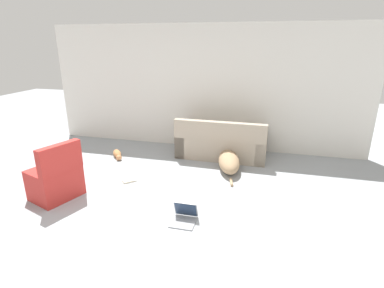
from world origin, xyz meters
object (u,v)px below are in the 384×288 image
at_px(couch, 222,144).
at_px(laptop_open, 184,215).
at_px(dog, 228,159).
at_px(side_chair, 56,179).
at_px(book_cream, 129,180).
at_px(cat, 117,154).

height_order(couch, laptop_open, couch).
height_order(dog, side_chair, side_chair).
xyz_separation_m(couch, book_cream, (-1.34, -1.53, -0.27)).
height_order(cat, laptop_open, laptop_open).
distance_m(cat, book_cream, 1.21).
relative_size(couch, cat, 3.76).
bearing_deg(couch, side_chair, 48.24).
distance_m(laptop_open, side_chair, 2.05).
bearing_deg(book_cream, couch, 48.88).
bearing_deg(couch, book_cream, 49.82).
bearing_deg(book_cream, dog, 33.35).
xyz_separation_m(couch, cat, (-2.06, -0.57, -0.21)).
distance_m(couch, side_chair, 3.15).
xyz_separation_m(dog, side_chair, (-2.35, -1.80, 0.15)).
bearing_deg(side_chair, dog, 146.85).
relative_size(dog, side_chair, 1.60).
height_order(laptop_open, side_chair, side_chair).
xyz_separation_m(dog, book_cream, (-1.55, -1.02, -0.15)).
distance_m(dog, side_chair, 2.96).
relative_size(couch, dog, 1.27).
distance_m(book_cream, side_chair, 1.15).
relative_size(couch, laptop_open, 5.33).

